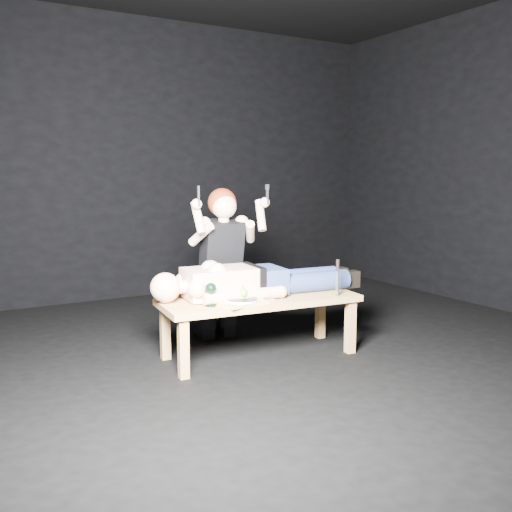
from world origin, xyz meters
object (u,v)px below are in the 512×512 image
Objects in this scene: goblet at (211,294)px; lying_man at (260,276)px; kneeling_woman at (218,263)px; table at (259,326)px; serving_tray at (241,302)px; carving_knife at (338,278)px.

lying_man is at bearing 19.74° from goblet.
kneeling_woman reaches higher than lying_man.
table is at bearing -78.16° from kneeling_woman.
kneeling_woman reaches higher than serving_tray.
kneeling_woman is at bearing 59.66° from goblet.
lying_man is 1.19× the size of kneeling_woman.
serving_tray is (-0.22, -0.13, 0.23)m from table.
carving_knife is (0.59, -0.80, -0.05)m from kneeling_woman.
kneeling_woman is at bearing 102.25° from table.
kneeling_woman is at bearing 132.03° from carving_knife.
goblet is at bearing -115.45° from kneeling_woman.
lying_man is 0.48m from kneeling_woman.
serving_tray is at bearing -97.97° from kneeling_woman.
carving_knife is (0.97, -0.16, 0.05)m from goblet.
serving_tray is at bearing 175.84° from carving_knife.
carving_knife is at bearing -30.24° from lying_man.
table is 0.54m from goblet.
serving_tray is 1.19× the size of carving_knife.
carving_knife is at bearing -48.39° from kneeling_woman.
serving_tray is (-0.27, -0.21, -0.13)m from lying_man.
table is at bearing 159.91° from carving_knife.
goblet is (-0.49, -0.18, -0.05)m from lying_man.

